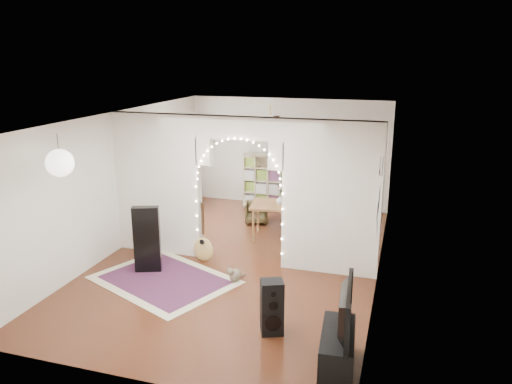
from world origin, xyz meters
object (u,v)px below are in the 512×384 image
(floor_speaker, at_px, (272,307))
(bookcase, at_px, (269,180))
(dining_table, at_px, (281,207))
(dining_chair_right, at_px, (299,247))
(acoustic_guitar, at_px, (203,240))
(media_console, at_px, (337,350))
(dining_chair_left, at_px, (257,212))

(floor_speaker, height_order, bookcase, bookcase)
(dining_table, bearing_deg, dining_chair_right, -65.95)
(acoustic_guitar, height_order, dining_table, acoustic_guitar)
(bookcase, bearing_deg, floor_speaker, -94.33)
(floor_speaker, height_order, media_console, floor_speaker)
(bookcase, bearing_deg, acoustic_guitar, -113.60)
(media_console, xyz_separation_m, dining_chair_left, (-2.55, 4.99, -0.01))
(acoustic_guitar, xyz_separation_m, bookcase, (0.22, 3.75, 0.24))
(bookcase, height_order, dining_chair_left, bookcase)
(floor_speaker, bearing_deg, bookcase, 82.53)
(media_console, bearing_deg, dining_chair_left, 112.35)
(dining_table, relative_size, dining_chair_right, 2.42)
(acoustic_guitar, bearing_deg, dining_table, 69.52)
(dining_table, distance_m, dining_chair_right, 1.23)
(dining_table, height_order, dining_chair_right, dining_table)
(floor_speaker, xyz_separation_m, dining_chair_right, (-0.19, 2.62, -0.15))
(media_console, relative_size, bookcase, 0.75)
(acoustic_guitar, xyz_separation_m, dining_chair_right, (1.67, 0.60, -0.18))
(media_console, xyz_separation_m, bookcase, (-2.63, 6.32, 0.42))
(floor_speaker, distance_m, bookcase, 6.00)
(media_console, height_order, dining_chair_right, media_console)
(acoustic_guitar, bearing_deg, dining_chair_right, 33.50)
(bookcase, distance_m, dining_chair_right, 3.50)
(acoustic_guitar, bearing_deg, dining_chair_left, 96.79)
(floor_speaker, distance_m, dining_table, 3.69)
(media_console, bearing_deg, acoustic_guitar, 133.17)
(bookcase, relative_size, dining_chair_left, 2.50)
(floor_speaker, relative_size, dining_table, 0.60)
(bookcase, xyz_separation_m, dining_table, (0.85, -2.18, 0.01))
(acoustic_guitar, distance_m, dining_table, 1.92)
(acoustic_guitar, distance_m, media_console, 3.84)
(acoustic_guitar, xyz_separation_m, media_console, (2.85, -2.57, -0.17))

